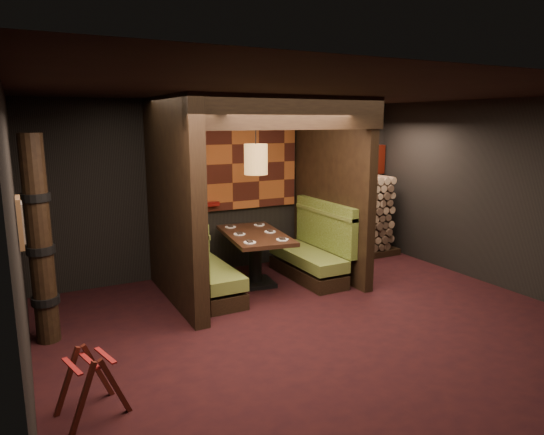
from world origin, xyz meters
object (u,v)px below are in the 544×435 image
at_px(luggage_rack, 91,381).
at_px(totem_column, 40,242).
at_px(booth_bench_left, 202,270).
at_px(booth_bench_right, 313,254).
at_px(dining_table, 255,248).
at_px(firewood_stack, 354,217).
at_px(pendant_lamp, 256,159).

relative_size(luggage_rack, totem_column, 0.27).
bearing_deg(booth_bench_left, booth_bench_right, 0.00).
distance_m(booth_bench_right, dining_table, 1.01).
xyz_separation_m(booth_bench_right, dining_table, (-0.99, 0.10, 0.19)).
height_order(booth_bench_right, luggage_rack, booth_bench_right).
bearing_deg(totem_column, firewood_stack, 13.19).
distance_m(booth_bench_left, firewood_stack, 3.34).
distance_m(booth_bench_right, totem_column, 4.10).
bearing_deg(booth_bench_left, pendant_lamp, 3.48).
height_order(booth_bench_left, totem_column, totem_column).
relative_size(pendant_lamp, firewood_stack, 0.64).
bearing_deg(dining_table, booth_bench_left, -173.38).
height_order(booth_bench_left, pendant_lamp, pendant_lamp).
xyz_separation_m(booth_bench_left, firewood_stack, (3.25, 0.70, 0.35)).
distance_m(dining_table, totem_column, 3.12).
relative_size(booth_bench_left, firewood_stack, 0.92).
bearing_deg(firewood_stack, booth_bench_right, -152.65).
height_order(booth_bench_left, dining_table, booth_bench_left).
bearing_deg(dining_table, pendant_lamp, -90.00).
bearing_deg(pendant_lamp, dining_table, 90.00).
bearing_deg(totem_column, pendant_lamp, 11.43).
distance_m(booth_bench_left, pendant_lamp, 1.81).
bearing_deg(totem_column, booth_bench_left, 14.75).
bearing_deg(luggage_rack, pendant_lamp, 40.70).
bearing_deg(totem_column, dining_table, 12.35).
distance_m(booth_bench_left, totem_column, 2.30).
xyz_separation_m(luggage_rack, firewood_stack, (5.09, 3.00, 0.44)).
height_order(booth_bench_right, firewood_stack, firewood_stack).
xyz_separation_m(dining_table, firewood_stack, (2.34, 0.60, 0.16)).
bearing_deg(booth_bench_right, pendant_lamp, 176.83).
xyz_separation_m(dining_table, totem_column, (-2.99, -0.65, 0.60)).
bearing_deg(pendant_lamp, booth_bench_left, -176.52).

